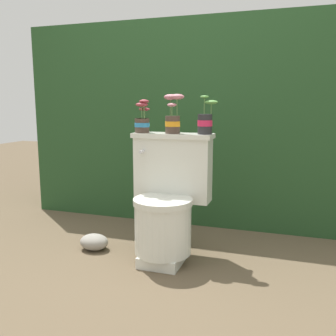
{
  "coord_description": "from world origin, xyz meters",
  "views": [
    {
      "loc": [
        0.67,
        -2.03,
        0.97
      ],
      "look_at": [
        -0.04,
        0.12,
        0.57
      ],
      "focal_mm": 40.0,
      "sensor_mm": 36.0,
      "label": 1
    }
  ],
  "objects": [
    {
      "name": "potted_plant_left",
      "position": [
        -0.24,
        0.2,
        0.85
      ],
      "size": [
        0.11,
        0.1,
        0.21
      ],
      "color": "#47382D",
      "rests_on": "toilet"
    },
    {
      "name": "toilet",
      "position": [
        -0.04,
        0.1,
        0.36
      ],
      "size": [
        0.51,
        0.46,
        0.78
      ],
      "color": "silver",
      "rests_on": "ground"
    },
    {
      "name": "hedge_backdrop",
      "position": [
        0.0,
        1.13,
        0.8
      ],
      "size": [
        2.99,
        0.72,
        1.61
      ],
      "color": "#234723",
      "rests_on": "ground"
    },
    {
      "name": "potted_plant_midleft",
      "position": [
        -0.04,
        0.2,
        0.88
      ],
      "size": [
        0.14,
        0.1,
        0.24
      ],
      "color": "#47382D",
      "rests_on": "toilet"
    },
    {
      "name": "garden_stone",
      "position": [
        -0.55,
        0.07,
        0.05
      ],
      "size": [
        0.19,
        0.15,
        0.11
      ],
      "color": "gray",
      "rests_on": "ground"
    },
    {
      "name": "ground_plane",
      "position": [
        0.0,
        0.0,
        0.0
      ],
      "size": [
        12.0,
        12.0,
        0.0
      ],
      "primitive_type": "plane",
      "color": "brown"
    },
    {
      "name": "potted_plant_middle",
      "position": [
        0.17,
        0.21,
        0.86
      ],
      "size": [
        0.12,
        0.09,
        0.23
      ],
      "color": "#262628",
      "rests_on": "toilet"
    }
  ]
}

